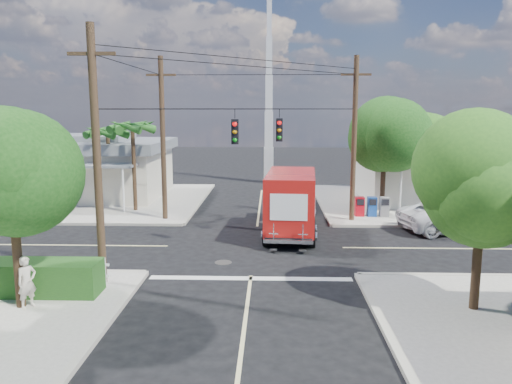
{
  "coord_description": "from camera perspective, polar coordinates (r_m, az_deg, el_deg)",
  "views": [
    {
      "loc": [
        0.77,
        -21.96,
        6.2
      ],
      "look_at": [
        0.0,
        2.0,
        2.2
      ],
      "focal_mm": 35.0,
      "sensor_mm": 36.0,
      "label": 1
    }
  ],
  "objects": [
    {
      "name": "building_ne",
      "position": [
        36.11,
        20.81,
        2.68
      ],
      "size": [
        11.8,
        10.2,
        4.5
      ],
      "color": "silver",
      "rests_on": "sidewalk_ne"
    },
    {
      "name": "tree_ne_front",
      "position": [
        29.47,
        14.55,
        6.38
      ],
      "size": [
        4.21,
        4.14,
        6.66
      ],
      "color": "#422D1C",
      "rests_on": "sidewalk_ne"
    },
    {
      "name": "utility_poles",
      "position": [
        23.73,
        -3.87,
        5.76
      ],
      "size": [
        12.0,
        10.68,
        9.0
      ],
      "color": "#473321",
      "rests_on": "ground"
    },
    {
      "name": "building_nw",
      "position": [
        36.93,
        -18.43,
        2.8
      ],
      "size": [
        10.8,
        10.2,
        4.3
      ],
      "color": "beige",
      "rests_on": "sidewalk_nw"
    },
    {
      "name": "delivery_truck",
      "position": [
        24.98,
        4.06,
        -1.15
      ],
      "size": [
        2.83,
        7.46,
        3.17
      ],
      "color": "black",
      "rests_on": "ground"
    },
    {
      "name": "vending_boxes",
      "position": [
        29.26,
        13.1,
        -1.63
      ],
      "size": [
        1.9,
        0.5,
        1.1
      ],
      "color": "#BB0916",
      "rests_on": "sidewalk_ne"
    },
    {
      "name": "road_markings",
      "position": [
        21.42,
        -0.3,
        -7.34
      ],
      "size": [
        32.0,
        32.0,
        0.01
      ],
      "color": "beige",
      "rests_on": "ground"
    },
    {
      "name": "radio_tower",
      "position": [
        41.97,
        1.48,
        8.71
      ],
      "size": [
        0.8,
        0.8,
        17.0
      ],
      "color": "silver",
      "rests_on": "ground"
    },
    {
      "name": "ground",
      "position": [
        22.83,
        -0.16,
        -6.28
      ],
      "size": [
        120.0,
        120.0,
        0.0
      ],
      "primitive_type": "plane",
      "color": "black",
      "rests_on": "ground"
    },
    {
      "name": "sidewalk_ne",
      "position": [
        34.9,
        18.65,
        -1.15
      ],
      "size": [
        14.12,
        14.12,
        0.14
      ],
      "color": "gray",
      "rests_on": "ground"
    },
    {
      "name": "tree_se",
      "position": [
        16.13,
        24.58,
        0.92
      ],
      "size": [
        3.67,
        3.54,
        5.62
      ],
      "color": "#422D1C",
      "rests_on": "sidewalk_se"
    },
    {
      "name": "picket_fence",
      "position": [
        19.27,
        -24.91,
        -8.07
      ],
      "size": [
        5.94,
        0.06,
        1.0
      ],
      "color": "silver",
      "rests_on": "sidewalk_sw"
    },
    {
      "name": "tree_ne_back",
      "position": [
        32.28,
        18.18,
        5.42
      ],
      "size": [
        3.77,
        3.66,
        5.82
      ],
      "color": "#422D1C",
      "rests_on": "sidewalk_ne"
    },
    {
      "name": "tree_sw_front",
      "position": [
        16.48,
        -26.28,
        1.98
      ],
      "size": [
        3.88,
        3.78,
        6.03
      ],
      "color": "#422D1C",
      "rests_on": "sidewalk_sw"
    },
    {
      "name": "parked_car",
      "position": [
        27.46,
        21.83,
        -2.57
      ],
      "size": [
        6.16,
        3.84,
        1.59
      ],
      "primitive_type": "imported",
      "rotation": [
        0.0,
        0.0,
        1.79
      ],
      "color": "silver",
      "rests_on": "ground"
    },
    {
      "name": "hedge_sw",
      "position": [
        18.69,
        -26.57,
        -8.7
      ],
      "size": [
        6.2,
        1.2,
        1.1
      ],
      "primitive_type": "cube",
      "color": "#1D4419",
      "rests_on": "sidewalk_sw"
    },
    {
      "name": "palm_nw_back",
      "position": [
        32.65,
        -16.6,
        6.4
      ],
      "size": [
        3.01,
        3.08,
        5.19
      ],
      "color": "#422D1C",
      "rests_on": "sidewalk_nw"
    },
    {
      "name": "sidewalk_nw",
      "position": [
        35.38,
        -17.42,
        -0.95
      ],
      "size": [
        14.12,
        14.12,
        0.14
      ],
      "color": "gray",
      "rests_on": "ground"
    },
    {
      "name": "pedestrian",
      "position": [
        17.05,
        -24.71,
        -9.34
      ],
      "size": [
        0.66,
        0.71,
        1.63
      ],
      "primitive_type": "imported",
      "rotation": [
        0.0,
        0.0,
        0.97
      ],
      "color": "beige",
      "rests_on": "sidewalk_sw"
    },
    {
      "name": "palm_nw_front",
      "position": [
        30.62,
        -13.94,
        7.03
      ],
      "size": [
        3.01,
        3.08,
        5.59
      ],
      "color": "#422D1C",
      "rests_on": "sidewalk_nw"
    }
  ]
}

